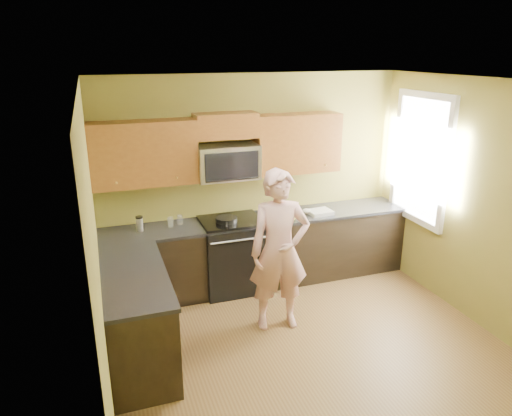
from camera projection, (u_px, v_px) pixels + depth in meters
name	position (u px, v px, depth m)	size (l,w,h in m)	color
floor	(316.00, 355.00, 4.85)	(4.00, 4.00, 0.00)	brown
ceiling	(329.00, 83.00, 3.99)	(4.00, 4.00, 0.00)	white
wall_back	(253.00, 180.00, 6.21)	(4.00, 4.00, 0.00)	olive
wall_front	(485.00, 357.00, 2.63)	(4.00, 4.00, 0.00)	olive
wall_left	(97.00, 262.00, 3.80)	(4.00, 4.00, 0.00)	olive
wall_right	(491.00, 210.00, 5.04)	(4.00, 4.00, 0.00)	olive
cabinet_back_run	(260.00, 252.00, 6.23)	(4.00, 0.60, 0.88)	black
cabinet_left_run	(137.00, 317.00, 4.72)	(0.60, 1.60, 0.88)	black
countertop_back	(261.00, 219.00, 6.08)	(4.00, 0.62, 0.04)	black
countertop_left	(134.00, 275.00, 4.58)	(0.62, 1.60, 0.04)	black
stove	(232.00, 254.00, 6.07)	(0.76, 0.65, 0.95)	black
microwave	(228.00, 178.00, 5.88)	(0.76, 0.40, 0.42)	silver
upper_cab_left	(146.00, 185.00, 5.60)	(1.22, 0.33, 0.75)	brown
upper_cab_right	(296.00, 172.00, 6.20)	(1.12, 0.33, 0.75)	brown
upper_cab_over_mw	(226.00, 125.00, 5.70)	(0.76, 0.33, 0.30)	brown
window	(421.00, 159.00, 6.01)	(0.06, 1.06, 1.66)	white
woman	(279.00, 251.00, 5.12)	(0.66, 0.43, 1.80)	#D46D6A
frying_pan	(227.00, 222.00, 5.85)	(0.27, 0.46, 0.06)	black
butter_tub	(290.00, 219.00, 6.02)	(0.13, 0.13, 0.10)	yellow
toast_slice	(272.00, 221.00, 5.93)	(0.11, 0.11, 0.01)	#B27F47
napkin_a	(265.00, 218.00, 5.98)	(0.11, 0.12, 0.06)	silver
napkin_b	(307.00, 211.00, 6.22)	(0.12, 0.13, 0.07)	silver
dish_towel	(320.00, 212.00, 6.21)	(0.30, 0.24, 0.05)	silver
travel_mug	(140.00, 231.00, 5.63)	(0.09, 0.09, 0.18)	silver
glass_a	(140.00, 226.00, 5.63)	(0.07, 0.07, 0.12)	silver
glass_b	(170.00, 222.00, 5.75)	(0.07, 0.07, 0.12)	silver
glass_c	(180.00, 220.00, 5.83)	(0.07, 0.07, 0.12)	silver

